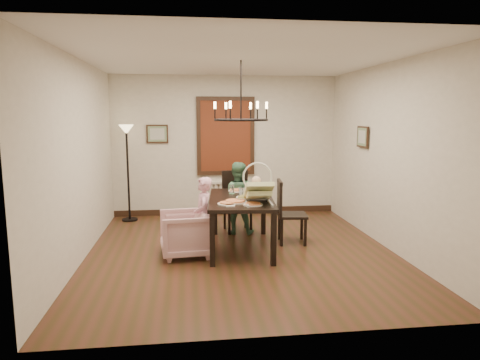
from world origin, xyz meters
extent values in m
cube|color=#4D281A|center=(0.00, 0.00, 0.00)|extent=(4.50, 5.00, 0.01)
cube|color=white|center=(0.00, 0.00, 2.80)|extent=(4.50, 5.00, 0.01)
cube|color=beige|center=(0.00, 2.50, 1.40)|extent=(4.50, 0.01, 2.80)
cube|color=beige|center=(-2.25, 0.00, 1.40)|extent=(0.01, 5.00, 2.80)
cube|color=beige|center=(2.25, 0.00, 1.40)|extent=(0.01, 5.00, 2.80)
cube|color=black|center=(0.02, 0.16, 0.76)|extent=(1.09, 1.75, 0.05)
cube|color=black|center=(-0.46, -0.58, 0.37)|extent=(0.07, 0.07, 0.74)
cube|color=black|center=(-0.32, 0.97, 0.37)|extent=(0.07, 0.07, 0.74)
cube|color=black|center=(0.36, -0.66, 0.37)|extent=(0.07, 0.07, 0.74)
cube|color=black|center=(0.50, 0.89, 0.37)|extent=(0.07, 0.07, 0.74)
imported|color=#D1A0A6|center=(-0.82, -0.08, 0.33)|extent=(0.78, 0.77, 0.65)
imported|color=#E29FB9|center=(-0.56, -0.05, 0.47)|extent=(0.24, 0.36, 0.94)
imported|color=#457556|center=(0.06, 1.01, 0.51)|extent=(0.56, 0.48, 1.02)
imported|color=white|center=(0.03, -0.09, 0.82)|extent=(0.28, 0.28, 0.07)
cylinder|color=tan|center=(-0.11, -0.21, 0.81)|extent=(0.31, 0.31, 0.04)
cylinder|color=silver|center=(0.03, 0.23, 0.86)|extent=(0.07, 0.07, 0.14)
cube|color=maroon|center=(0.00, 2.46, 1.60)|extent=(1.00, 0.03, 1.40)
cube|color=black|center=(-1.35, 2.47, 1.65)|extent=(0.42, 0.03, 0.36)
cube|color=black|center=(2.21, 0.90, 1.65)|extent=(0.03, 0.42, 0.36)
torus|color=black|center=(0.02, 0.16, 1.95)|extent=(0.80, 0.80, 0.04)
camera|label=1|loc=(-0.77, -6.11, 2.02)|focal=32.00mm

